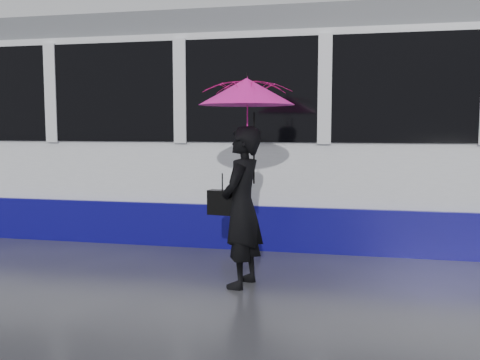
# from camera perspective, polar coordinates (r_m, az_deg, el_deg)

# --- Properties ---
(ground) EXTENTS (90.00, 90.00, 0.00)m
(ground) POSITION_cam_1_polar(r_m,az_deg,el_deg) (6.39, -3.96, -9.81)
(ground) COLOR #2E2E34
(ground) RESTS_ON ground
(rails) EXTENTS (34.00, 1.51, 0.02)m
(rails) POSITION_cam_1_polar(r_m,az_deg,el_deg) (8.75, 0.66, -5.49)
(rails) COLOR #3F3D38
(rails) RESTS_ON ground
(tram) EXTENTS (26.00, 2.56, 3.35)m
(tram) POSITION_cam_1_polar(r_m,az_deg,el_deg) (8.41, 12.89, 5.08)
(tram) COLOR white
(tram) RESTS_ON ground
(woman) EXTENTS (0.51, 0.68, 1.71)m
(woman) POSITION_cam_1_polar(r_m,az_deg,el_deg) (5.69, 0.21, -2.91)
(woman) COLOR black
(woman) RESTS_ON ground
(umbrella) EXTENTS (1.16, 1.16, 1.16)m
(umbrella) POSITION_cam_1_polar(r_m,az_deg,el_deg) (5.62, 0.71, 7.43)
(umbrella) COLOR #E41347
(umbrella) RESTS_ON ground
(handbag) EXTENTS (0.32, 0.18, 0.45)m
(handbag) POSITION_cam_1_polar(r_m,az_deg,el_deg) (5.75, -1.90, -2.40)
(handbag) COLOR black
(handbag) RESTS_ON ground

